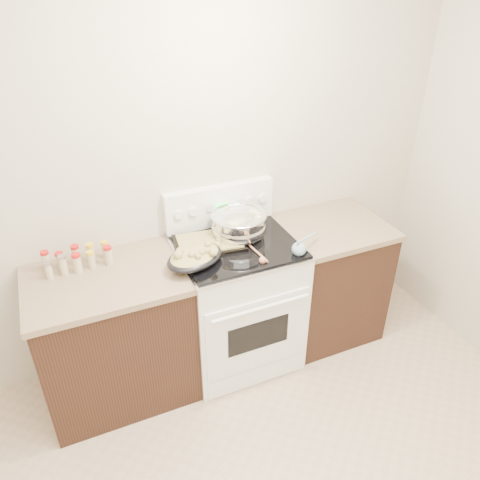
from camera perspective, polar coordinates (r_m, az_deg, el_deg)
room_shell at (r=1.38m, az=9.59°, el=-4.76°), size 4.10×3.60×2.75m
counter_left at (r=3.11m, az=-14.90°, el=-11.21°), size 0.93×0.67×0.92m
counter_right at (r=3.55m, az=10.48°, el=-4.57°), size 0.73×0.67×0.92m
kitchen_range at (r=3.24m, az=-0.39°, el=-7.30°), size 0.78×0.73×1.22m
mixing_bowl at (r=3.02m, az=-0.17°, el=1.82°), size 0.36×0.36×0.21m
roasting_pan at (r=2.78m, az=-5.55°, el=-2.01°), size 0.44×0.38×0.12m
baking_sheet at (r=2.97m, az=-3.65°, el=-0.22°), size 0.47×0.35×0.06m
wooden_spoon at (r=2.83m, az=2.48°, el=-2.08°), size 0.05×0.26×0.04m
blue_ladle at (r=2.89m, az=7.30°, el=-0.97°), size 0.26×0.19×0.11m
spice_jars at (r=2.92m, az=-19.21°, el=-2.17°), size 0.39×0.14×0.13m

